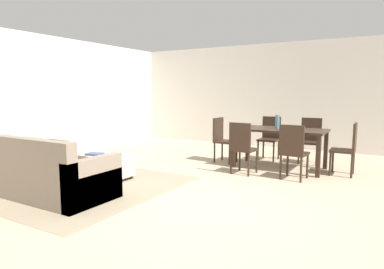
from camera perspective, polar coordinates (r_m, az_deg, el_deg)
The scene contains 15 objects.
ground_plane at distance 4.68m, azimuth 0.07°, elevation -10.86°, with size 10.80×10.80×0.00m, color tan.
wall_back at distance 9.12m, azimuth 16.32°, elevation 6.23°, with size 9.00×0.12×2.70m, color silver.
wall_left at distance 8.03m, azimuth -26.92°, elevation 5.67°, with size 0.12×11.00×2.70m, color silver.
area_rug at distance 5.71m, azimuth -19.16°, elevation -7.88°, with size 3.00×2.80×0.01m, color gray.
couch at distance 5.34m, azimuth -24.54°, elevation -5.98°, with size 2.29×0.91×0.86m.
ottoman_table at distance 5.97m, azimuth -14.92°, elevation -4.87°, with size 1.08×0.48×0.40m.
dining_table at distance 6.63m, azimuth 14.47°, elevation 0.14°, with size 1.67×0.86×0.76m.
dining_chair_near_left at distance 6.03m, azimuth 8.40°, elevation -1.78°, with size 0.43×0.43×0.92m.
dining_chair_near_right at distance 5.81m, azimuth 16.56°, elevation -2.33°, with size 0.43×0.43×0.92m.
dining_chair_far_left at distance 7.52m, azimuth 12.92°, elevation -0.14°, with size 0.40×0.40×0.92m.
dining_chair_far_right at distance 7.35m, azimuth 19.20°, elevation -0.51°, with size 0.42×0.42×0.92m.
dining_chair_head_east at distance 6.46m, azimuth 24.69°, elevation -1.76°, with size 0.41×0.41×0.92m.
dining_chair_head_west at distance 7.06m, azimuth 5.08°, elevation -0.44°, with size 0.41×0.41×0.92m.
vase_centerpiece at distance 6.64m, azimuth 14.11°, elevation 2.08°, with size 0.08×0.08×0.25m, color slate.
book_on_ottoman at distance 5.93m, azimuth -15.97°, elevation -3.16°, with size 0.26×0.20×0.03m, color #3F4C72.
Camera 1 is at (2.26, -3.83, 1.44)m, focal length 31.85 mm.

